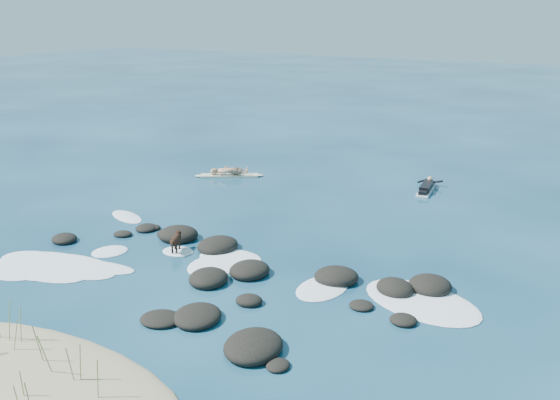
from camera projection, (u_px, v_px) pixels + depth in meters
The scene contains 8 objects.
ground at pixel (228, 259), 20.30m from camera, with size 160.00×160.00×0.00m, color #0A2642.
sand_dune at pixel (14, 387), 13.51m from camera, with size 9.00×4.40×0.60m, color #9E8966.
dune_grass at pixel (24, 353), 13.66m from camera, with size 3.93×2.08×1.19m.
reef_rocks at pixel (250, 277), 18.71m from camera, with size 13.65×7.04×0.61m.
breaking_foam at pixel (149, 269), 19.55m from camera, with size 15.41×7.40×0.12m.
standing_surfer_rig at pixel (229, 162), 29.96m from camera, with size 2.99×2.02×1.89m.
paddling_surfer_rig at pixel (427, 187), 27.81m from camera, with size 1.16×2.63×0.45m.
dog at pixel (176, 240), 20.78m from camera, with size 0.56×1.01×0.68m.
Camera 1 is at (10.81, -15.48, 7.89)m, focal length 40.00 mm.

